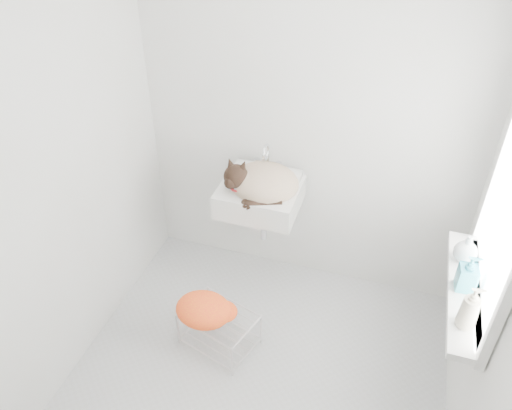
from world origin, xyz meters
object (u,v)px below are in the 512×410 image
(wire_rack, at_px, (219,327))
(bottle_c, at_px, (463,260))
(sink, at_px, (260,186))
(bottle_b, at_px, (463,288))
(cat, at_px, (261,183))
(bottle_a, at_px, (464,325))

(wire_rack, bearing_deg, bottle_c, 12.03)
(sink, xyz_separation_m, bottle_c, (1.23, -0.33, 0.00))
(bottle_b, xyz_separation_m, bottle_c, (0.00, 0.22, 0.00))
(wire_rack, distance_m, bottle_c, 1.51)
(sink, relative_size, wire_rack, 1.17)
(cat, bearing_deg, bottle_a, -38.82)
(bottle_a, bearing_deg, wire_rack, 171.90)
(sink, distance_m, cat, 0.05)
(bottle_b, height_order, bottle_c, bottle_b)
(bottle_b, bearing_deg, cat, 156.56)
(cat, xyz_separation_m, bottle_b, (1.22, -0.53, -0.04))
(wire_rack, height_order, bottle_c, bottle_c)
(cat, distance_m, wire_rack, 0.95)
(cat, relative_size, bottle_c, 3.00)
(sink, height_order, wire_rack, sink)
(bottle_a, bearing_deg, bottle_c, 90.00)
(cat, height_order, bottle_b, cat)
(bottle_b, relative_size, bottle_c, 1.27)
(bottle_a, bearing_deg, bottle_b, 90.00)
(cat, bearing_deg, bottle_b, -29.73)
(sink, height_order, cat, cat)
(sink, bearing_deg, wire_rack, -97.03)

